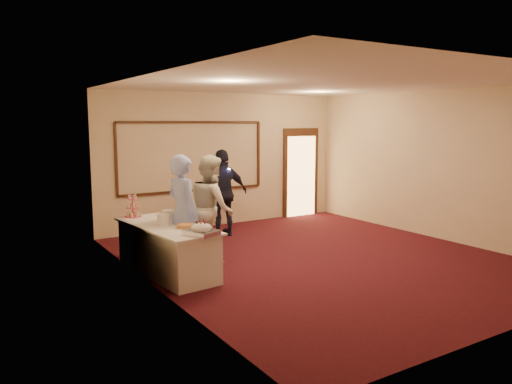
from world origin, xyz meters
TOP-DOWN VIEW (x-y plane):
  - floor at (0.00, 0.00)m, footprint 7.00×7.00m
  - room_walls at (0.00, 0.00)m, footprint 6.04×7.04m
  - wall_molding at (-0.80, 3.47)m, footprint 3.45×0.04m
  - doorway at (2.15, 3.45)m, footprint 1.05×0.07m
  - buffet_table at (-2.59, 0.60)m, footprint 1.04×2.20m
  - pavlova_tray at (-2.42, -0.29)m, footprint 0.47×0.53m
  - cupcake_stand at (-2.81, 1.54)m, footprint 0.28×0.28m
  - plate_stack_a at (-2.63, 0.64)m, footprint 0.20×0.20m
  - plate_stack_b at (-2.42, 0.95)m, footprint 0.20×0.20m
  - tart at (-2.43, 0.23)m, footprint 0.30×0.30m
  - man at (-2.29, 0.64)m, footprint 0.57×0.75m
  - woman at (-1.65, 0.92)m, footprint 0.85×1.00m
  - guest at (-0.60, 2.44)m, footprint 1.08×0.51m
  - camera_flash at (-0.55, 2.33)m, footprint 0.08×0.05m

SIDE VIEW (x-z plane):
  - floor at x=0.00m, z-range 0.00..0.00m
  - buffet_table at x=-2.59m, z-range 0.00..0.77m
  - tart at x=-2.43m, z-range 0.77..0.83m
  - pavlova_tray at x=-2.42m, z-range 0.76..0.94m
  - plate_stack_a at x=-2.63m, z-range 0.77..0.94m
  - plate_stack_b at x=-2.42m, z-range 0.77..0.94m
  - guest at x=-0.60m, z-range 0.00..1.80m
  - woman at x=-1.65m, z-range 0.00..1.81m
  - cupcake_stand at x=-2.81m, z-range 0.71..1.12m
  - man at x=-2.29m, z-range 0.00..1.85m
  - doorway at x=2.15m, z-range -0.02..2.18m
  - camera_flash at x=-0.55m, z-range 1.37..1.42m
  - wall_molding at x=-0.80m, z-range 0.83..2.38m
  - room_walls at x=0.00m, z-range 0.52..3.54m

